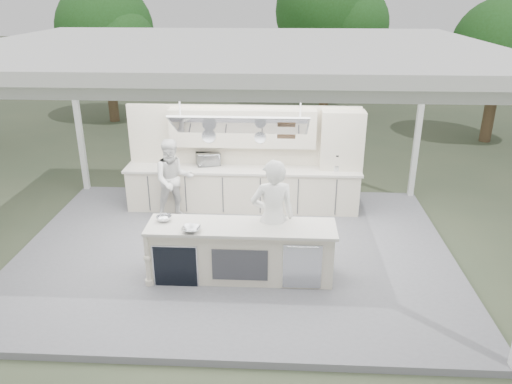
# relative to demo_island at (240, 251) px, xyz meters

# --- Properties ---
(ground) EXTENTS (90.00, 90.00, 0.00)m
(ground) POSITION_rel_demo_island_xyz_m (-0.18, 0.91, -0.60)
(ground) COLOR #414831
(ground) RESTS_ON ground
(stage_deck) EXTENTS (8.00, 6.00, 0.12)m
(stage_deck) POSITION_rel_demo_island_xyz_m (-0.18, 0.91, -0.54)
(stage_deck) COLOR slate
(stage_deck) RESTS_ON ground
(tent) EXTENTS (8.20, 6.20, 3.86)m
(tent) POSITION_rel_demo_island_xyz_m (-0.18, 0.90, 3.11)
(tent) COLOR white
(tent) RESTS_ON ground
(demo_island) EXTENTS (3.10, 0.79, 0.95)m
(demo_island) POSITION_rel_demo_island_xyz_m (0.00, 0.00, 0.00)
(demo_island) COLOR beige
(demo_island) RESTS_ON stage_deck
(back_counter) EXTENTS (5.08, 0.72, 0.95)m
(back_counter) POSITION_rel_demo_island_xyz_m (-0.18, 2.81, 0.00)
(back_counter) COLOR beige
(back_counter) RESTS_ON stage_deck
(back_wall_unit) EXTENTS (5.05, 0.48, 2.25)m
(back_wall_unit) POSITION_rel_demo_island_xyz_m (0.27, 3.03, 0.98)
(back_wall_unit) COLOR beige
(back_wall_unit) RESTS_ON stage_deck
(tree_cluster) EXTENTS (19.55, 9.40, 5.85)m
(tree_cluster) POSITION_rel_demo_island_xyz_m (-0.34, 10.68, 2.69)
(tree_cluster) COLOR brown
(tree_cluster) RESTS_ON ground
(head_chef) EXTENTS (0.81, 0.61, 2.03)m
(head_chef) POSITION_rel_demo_island_xyz_m (0.53, 0.21, 0.54)
(head_chef) COLOR white
(head_chef) RESTS_ON stage_deck
(sous_chef) EXTENTS (1.02, 0.91, 1.73)m
(sous_chef) POSITION_rel_demo_island_xyz_m (-1.57, 2.25, 0.39)
(sous_chef) COLOR white
(sous_chef) RESTS_ON stage_deck
(toaster_oven) EXTENTS (0.58, 0.48, 0.28)m
(toaster_oven) POSITION_rel_demo_island_xyz_m (-0.95, 2.99, 0.61)
(toaster_oven) COLOR silver
(toaster_oven) RESTS_ON back_counter
(bowl_large) EXTENTS (0.33, 0.33, 0.07)m
(bowl_large) POSITION_rel_demo_island_xyz_m (-0.76, -0.24, 0.51)
(bowl_large) COLOR #ADB0B4
(bowl_large) RESTS_ON demo_island
(bowl_small) EXTENTS (0.32, 0.32, 0.08)m
(bowl_small) POSITION_rel_demo_island_xyz_m (-1.28, 0.13, 0.51)
(bowl_small) COLOR silver
(bowl_small) RESTS_ON demo_island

